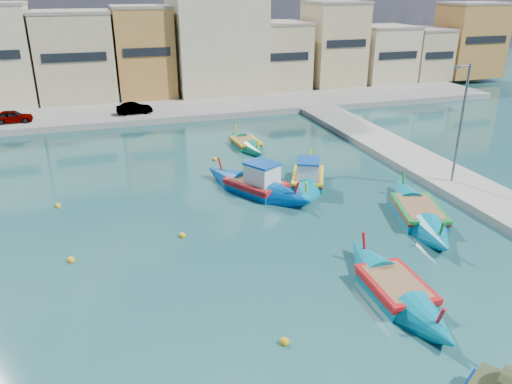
{
  "coord_description": "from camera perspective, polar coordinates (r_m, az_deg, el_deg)",
  "views": [
    {
      "loc": [
        -4.06,
        -19.09,
        12.4
      ],
      "look_at": [
        4.0,
        6.0,
        1.4
      ],
      "focal_mm": 35.0,
      "sensor_mm": 36.0,
      "label": 1
    }
  ],
  "objects": [
    {
      "name": "north_quay",
      "position": [
        52.66,
        -13.06,
        8.8
      ],
      "size": [
        80.0,
        8.0,
        0.6
      ],
      "primitive_type": "cube",
      "color": "gray",
      "rests_on": "ground"
    },
    {
      "name": "luzzu_green",
      "position": [
        41.21,
        -1.13,
        5.49
      ],
      "size": [
        2.23,
        7.11,
        2.21
      ],
      "color": "#0A7153",
      "rests_on": "ground"
    },
    {
      "name": "quay_street_lamp",
      "position": [
        34.02,
        22.29,
        7.25
      ],
      "size": [
        1.18,
        0.16,
        8.0
      ],
      "color": "#595B60",
      "rests_on": "ground"
    },
    {
      "name": "luzzu_blue_south",
      "position": [
        29.91,
        18.09,
        -2.42
      ],
      "size": [
        5.1,
        9.98,
        2.82
      ],
      "color": "#007BA4",
      "rests_on": "ground"
    },
    {
      "name": "luzzu_turquoise_cabin",
      "position": [
        33.56,
        5.96,
        1.48
      ],
      "size": [
        5.61,
        8.9,
        2.87
      ],
      "color": "#00809F",
      "rests_on": "ground"
    },
    {
      "name": "parked_cars",
      "position": [
        51.35,
        -25.61,
        7.81
      ],
      "size": [
        20.93,
        1.88,
        1.17
      ],
      "color": "#4C1919",
      "rests_on": "north_quay"
    },
    {
      "name": "luzzu_blue_cabin",
      "position": [
        32.0,
        0.05,
        0.62
      ],
      "size": [
        6.49,
        9.02,
        3.24
      ],
      "color": "#004BA0",
      "rests_on": "ground"
    },
    {
      "name": "church_block",
      "position": [
        60.87,
        -4.66,
        18.83
      ],
      "size": [
        10.0,
        10.0,
        19.1
      ],
      "color": "#C2B491",
      "rests_on": "ground"
    },
    {
      "name": "mooring_buoys",
      "position": [
        27.71,
        -4.53,
        -3.82
      ],
      "size": [
        24.31,
        21.63,
        0.36
      ],
      "color": "gold",
      "rests_on": "ground"
    },
    {
      "name": "luzzu_cyan_south",
      "position": [
        22.58,
        15.63,
        -10.77
      ],
      "size": [
        2.41,
        8.55,
        2.64
      ],
      "color": "#007F9B",
      "rests_on": "ground"
    },
    {
      "name": "north_townhouses",
      "position": [
        59.89,
        -7.62,
        15.37
      ],
      "size": [
        83.2,
        7.87,
        10.19
      ],
      "color": "tan",
      "rests_on": "ground"
    },
    {
      "name": "ground",
      "position": [
        23.13,
        -4.97,
        -9.87
      ],
      "size": [
        160.0,
        160.0,
        0.0
      ],
      "primitive_type": "plane",
      "color": "#143C3E",
      "rests_on": "ground"
    }
  ]
}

